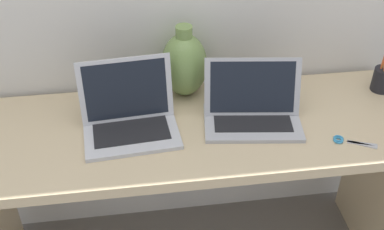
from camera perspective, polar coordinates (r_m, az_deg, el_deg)
name	(u,v)px	position (r m, az deg, el deg)	size (l,w,h in m)	color
desk	(192,158)	(1.82, 0.00, -5.16)	(1.65, 0.56, 0.75)	#D1B78C
laptop_left	(129,112)	(1.69, -7.55, 0.30)	(0.34, 0.26, 0.24)	silver
laptop_right	(252,106)	(1.73, 7.22, 1.09)	(0.37, 0.26, 0.22)	#B2B2B7
green_vase	(184,64)	(1.82, -0.93, 6.09)	(0.18, 0.18, 0.29)	#75934C
pen_cup	(382,79)	(2.03, 21.77, 4.02)	(0.08, 0.08, 0.18)	black
scissors	(347,141)	(1.73, 17.99, -2.97)	(0.14, 0.09, 0.01)	#B7B7BC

